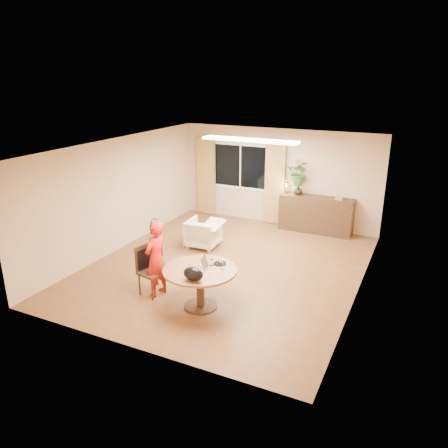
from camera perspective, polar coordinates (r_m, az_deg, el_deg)
name	(u,v)px	position (r m, az deg, el deg)	size (l,w,h in m)	color
floor	(226,267)	(9.47, 0.30, -5.63)	(6.50, 6.50, 0.00)	brown
ceiling	(227,146)	(8.70, 0.33, 10.09)	(6.50, 6.50, 0.00)	white
wall_back	(278,177)	(11.92, 7.06, 6.09)	(5.50, 5.50, 0.00)	tan
wall_left	(119,194)	(10.43, -13.50, 3.79)	(6.50, 6.50, 0.00)	tan
wall_right	(364,229)	(8.27, 17.80, -0.66)	(6.50, 6.50, 0.00)	tan
window	(240,166)	(12.25, 2.16, 7.53)	(1.70, 0.03, 1.30)	white
curtain_left	(206,176)	(12.70, -2.37, 6.31)	(0.55, 0.08, 2.25)	brown
curtain_right	(275,183)	(11.88, 6.65, 5.30)	(0.55, 0.08, 2.25)	brown
ceiling_panel	(250,140)	(9.79, 3.39, 10.88)	(2.20, 0.35, 0.05)	white
dining_table	(200,277)	(7.71, -3.13, -6.96)	(1.30, 1.30, 0.74)	brown
dining_chair	(152,271)	(8.29, -9.43, -6.09)	(0.46, 0.42, 0.95)	#321C10
child	(156,259)	(8.17, -8.89, -4.51)	(0.35, 0.53, 1.45)	red
laptop	(195,262)	(7.63, -3.79, -4.93)	(0.38, 0.25, 0.25)	#B7B7BC
tumbler	(212,262)	(7.76, -1.63, -5.04)	(0.07, 0.07, 0.11)	white
wine_glass	(223,264)	(7.58, -0.19, -5.27)	(0.07, 0.07, 0.20)	white
pot_lid	(220,263)	(7.82, -0.50, -5.13)	(0.23, 0.23, 0.04)	white
handbag	(193,274)	(7.20, -4.04, -6.54)	(0.36, 0.21, 0.24)	black
armchair	(203,233)	(10.46, -2.71, -1.17)	(0.72, 0.74, 0.68)	beige
throw	(213,221)	(10.17, -1.45, 0.34)	(0.45, 0.55, 0.03)	beige
sideboard	(316,214)	(11.61, 11.91, 1.23)	(1.90, 0.46, 0.95)	#321C10
vase	(298,190)	(11.57, 9.65, 4.40)	(0.24, 0.24, 0.25)	black
bouquet	(299,173)	(11.46, 9.73, 6.59)	(0.59, 0.51, 0.66)	#296E2C
book_stack	(339,198)	(11.36, 14.80, 3.30)	(0.19, 0.15, 0.08)	#926B4A
desk_lamp	(286,188)	(11.60, 8.14, 4.70)	(0.13, 0.13, 0.32)	black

